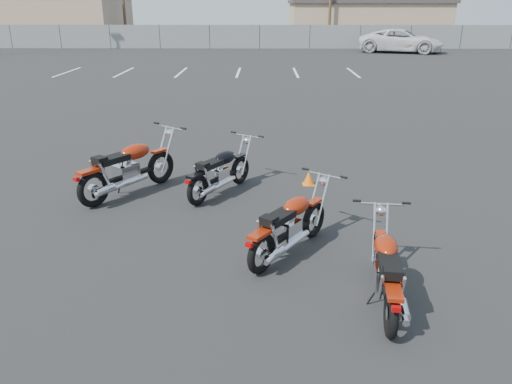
{
  "coord_description": "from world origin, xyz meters",
  "views": [
    {
      "loc": [
        0.3,
        -6.57,
        3.36
      ],
      "look_at": [
        0.2,
        0.6,
        0.65
      ],
      "focal_mm": 35.0,
      "sensor_mm": 36.0,
      "label": 1
    }
  ],
  "objects_px": {
    "motorcycle_second_black": "(220,172)",
    "motorcycle_front_red": "(128,168)",
    "motorcycle_third_red": "(386,270)",
    "white_van": "(402,34)",
    "motorcycle_rear_red": "(290,225)"
  },
  "relations": [
    {
      "from": "motorcycle_second_black",
      "to": "white_van",
      "type": "xyz_separation_m",
      "value": [
        10.87,
        29.31,
        0.88
      ]
    },
    {
      "from": "motorcycle_rear_red",
      "to": "white_van",
      "type": "xyz_separation_m",
      "value": [
        9.69,
        31.7,
        0.87
      ]
    },
    {
      "from": "motorcycle_third_red",
      "to": "motorcycle_second_black",
      "type": "bearing_deg",
      "value": 121.95
    },
    {
      "from": "motorcycle_rear_red",
      "to": "white_van",
      "type": "distance_m",
      "value": 33.16
    },
    {
      "from": "motorcycle_second_black",
      "to": "motorcycle_front_red",
      "type": "bearing_deg",
      "value": -178.39
    },
    {
      "from": "white_van",
      "to": "motorcycle_second_black",
      "type": "bearing_deg",
      "value": 177.79
    },
    {
      "from": "motorcycle_front_red",
      "to": "white_van",
      "type": "distance_m",
      "value": 31.94
    },
    {
      "from": "motorcycle_second_black",
      "to": "white_van",
      "type": "bearing_deg",
      "value": 69.65
    },
    {
      "from": "motorcycle_front_red",
      "to": "motorcycle_third_red",
      "type": "height_order",
      "value": "motorcycle_front_red"
    },
    {
      "from": "motorcycle_second_black",
      "to": "white_van",
      "type": "distance_m",
      "value": 31.27
    },
    {
      "from": "motorcycle_third_red",
      "to": "white_van",
      "type": "height_order",
      "value": "white_van"
    },
    {
      "from": "motorcycle_second_black",
      "to": "motorcycle_third_red",
      "type": "height_order",
      "value": "motorcycle_second_black"
    },
    {
      "from": "motorcycle_third_red",
      "to": "motorcycle_front_red",
      "type": "bearing_deg",
      "value": 137.9
    },
    {
      "from": "motorcycle_third_red",
      "to": "motorcycle_rear_red",
      "type": "height_order",
      "value": "motorcycle_rear_red"
    },
    {
      "from": "motorcycle_front_red",
      "to": "white_van",
      "type": "bearing_deg",
      "value": 66.83
    }
  ]
}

